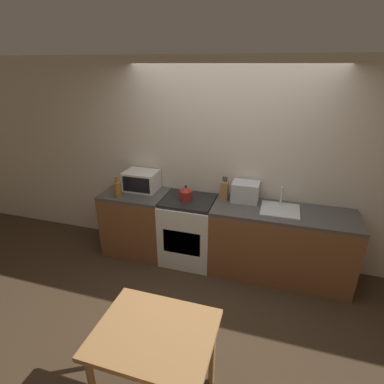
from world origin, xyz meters
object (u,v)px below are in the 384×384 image
object	(u,v)px
kettle	(186,193)
toaster_oven	(245,192)
microwave	(141,181)
bottle	(118,189)
stove_range	(189,230)
dining_table	(155,343)

from	to	relation	value
kettle	toaster_oven	distance (m)	0.75
microwave	bottle	xyz separation A→B (m)	(-0.19, -0.31, -0.02)
bottle	toaster_oven	bearing A→B (deg)	12.23
microwave	bottle	size ratio (longest dim) A/B	1.57
stove_range	kettle	xyz separation A→B (m)	(-0.04, -0.00, 0.53)
kettle	toaster_oven	xyz separation A→B (m)	(0.73, 0.16, 0.04)
stove_range	kettle	bearing A→B (deg)	-172.67
kettle	stove_range	bearing A→B (deg)	7.33
stove_range	microwave	world-z (taller)	microwave
stove_range	toaster_oven	world-z (taller)	toaster_oven
kettle	dining_table	world-z (taller)	kettle
microwave	bottle	world-z (taller)	bottle
dining_table	toaster_oven	bearing A→B (deg)	80.58
kettle	microwave	xyz separation A→B (m)	(-0.67, 0.12, 0.05)
stove_range	kettle	world-z (taller)	kettle
microwave	dining_table	size ratio (longest dim) A/B	0.52
kettle	toaster_oven	bearing A→B (deg)	12.67
microwave	bottle	distance (m)	0.36
toaster_oven	kettle	bearing A→B (deg)	-167.33
kettle	toaster_oven	world-z (taller)	toaster_oven
microwave	kettle	bearing A→B (deg)	-10.42
microwave	dining_table	bearing A→B (deg)	-62.56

